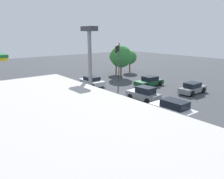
{
  "coord_description": "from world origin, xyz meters",
  "views": [
    {
      "loc": [
        19.43,
        -15.64,
        7.74
      ],
      "look_at": [
        0.0,
        0.0,
        1.32
      ],
      "focal_mm": 35.0,
      "sensor_mm": 36.0,
      "label": 1
    }
  ],
  "objects": [
    {
      "name": "car_6",
      "position": [
        4.29,
        10.25,
        0.69
      ],
      "size": [
        1.92,
        4.33,
        1.47
      ],
      "rotation": [
        0.0,
        0.0,
        1.57
      ],
      "color": "gray",
      "rests_on": "ground_plane"
    },
    {
      "name": "car_1",
      "position": [
        -2.24,
        9.06,
        0.68
      ],
      "size": [
        2.32,
        4.65,
        1.48
      ],
      "rotation": [
        0.0,
        0.0,
        -1.61
      ],
      "color": "#144728",
      "rests_on": "ground_plane"
    },
    {
      "name": "crosswalk_markings",
      "position": [
        0.0,
        -6.53,
        0.0
      ],
      "size": [
        10.71,
        4.4,
        0.01
      ],
      "rotation": [
        0.0,
        0.0,
        1.57
      ],
      "color": "silver",
      "rests_on": "ground_plane"
    },
    {
      "name": "traffic_signal_mast",
      "position": [
        -6.02,
        6.02,
        4.78
      ],
      "size": [
        4.02,
        4.02,
        6.32
      ],
      "rotation": [
        0.0,
        0.0,
        -0.79
      ],
      "color": "#47474C",
      "rests_on": "ground_plane"
    },
    {
      "name": "car_0",
      "position": [
        7.59,
        1.45,
        0.73
      ],
      "size": [
        4.58,
        2.04,
        1.57
      ],
      "rotation": [
        0.0,
        0.0,
        3.13
      ],
      "color": "silver",
      "rests_on": "ground_plane"
    },
    {
      "name": "car_4",
      "position": [
        -7.87,
        2.34,
        0.67
      ],
      "size": [
        4.37,
        2.21,
        1.39
      ],
      "rotation": [
        0.0,
        0.0,
        3.14
      ],
      "color": "silver",
      "rests_on": "ground_plane"
    },
    {
      "name": "car_3",
      "position": [
        -4.02,
        -1.4,
        0.72
      ],
      "size": [
        4.37,
        2.31,
        1.52
      ],
      "rotation": [
        0.0,
        0.0,
        0.03
      ],
      "color": "brown",
      "rests_on": "ground_plane"
    },
    {
      "name": "tree_corner_a",
      "position": [
        -13.33,
        15.46,
        2.98
      ],
      "size": [
        2.75,
        2.75,
        4.37
      ],
      "color": "brown",
      "rests_on": "ground_plane"
    },
    {
      "name": "car_5",
      "position": [
        2.31,
        3.0,
        0.75
      ],
      "size": [
        4.28,
        2.15,
        1.67
      ],
      "rotation": [
        0.0,
        0.0,
        3.21
      ],
      "color": "gray",
      "rests_on": "ground_plane"
    },
    {
      "name": "ground_plane",
      "position": [
        0.0,
        0.0,
        0.0
      ],
      "size": [
        109.36,
        109.36,
        0.0
      ],
      "primitive_type": "plane",
      "color": "#3D3F44"
    },
    {
      "name": "pedestrian",
      "position": [
        -7.1,
        -7.85,
        0.89
      ],
      "size": [
        0.41,
        0.4,
        1.61
      ],
      "rotation": [
        0.0,
        0.0,
        0.84
      ],
      "color": "#232842",
      "rests_on": "ground_plane"
    },
    {
      "name": "street_light_pole_a",
      "position": [
        11.43,
        -10.43,
        4.81
      ],
      "size": [
        0.8,
        0.36,
        8.03
      ],
      "color": "slate",
      "rests_on": "ground_plane"
    },
    {
      "name": "tree_corner_b",
      "position": [
        -13.71,
        12.11,
        3.29
      ],
      "size": [
        2.71,
        2.71,
        4.67
      ],
      "color": "brown",
      "rests_on": "ground_plane"
    },
    {
      "name": "car_2",
      "position": [
        4.06,
        -3.29,
        0.75
      ],
      "size": [
        4.48,
        1.91,
        1.65
      ],
      "rotation": [
        0.0,
        0.0,
        -0.0
      ],
      "color": "silver",
      "rests_on": "ground_plane"
    },
    {
      "name": "tree_corner_c",
      "position": [
        -10.41,
        10.49,
        3.71
      ],
      "size": [
        3.95,
        3.95,
        5.69
      ],
      "color": "brown",
      "rests_on": "ground_plane"
    }
  ]
}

